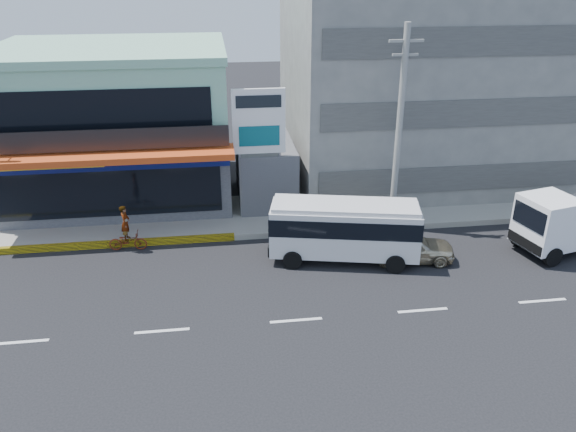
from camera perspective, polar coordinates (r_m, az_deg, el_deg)
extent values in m
plane|color=black|center=(21.64, 0.83, -10.56)|extent=(120.00, 120.00, 0.00)
cube|color=gray|center=(30.65, 7.48, 0.66)|extent=(70.00, 5.00, 0.30)
cube|color=#3F3F43|center=(33.62, -16.49, 5.40)|extent=(12.00, 10.00, 4.00)
cube|color=#85BDA3|center=(32.60, -17.33, 12.04)|extent=(12.00, 10.00, 4.00)
cube|color=#C74317|center=(27.53, -18.56, 5.70)|extent=(12.40, 1.80, 0.30)
cube|color=navy|center=(28.40, -18.17, 5.14)|extent=(12.00, 0.12, 0.80)
cube|color=black|center=(28.93, -17.78, 2.36)|extent=(11.00, 0.06, 2.60)
cube|color=gray|center=(35.32, 13.91, 14.97)|extent=(16.00, 12.00, 14.00)
cube|color=#3F3F43|center=(31.50, -2.38, 4.66)|extent=(3.00, 6.00, 3.50)
cylinder|color=slate|center=(29.98, -2.25, 7.30)|extent=(1.50, 1.50, 0.15)
cylinder|color=gray|center=(28.27, -4.92, 5.46)|extent=(0.16, 0.16, 6.50)
cylinder|color=gray|center=(28.43, -0.87, 5.65)|extent=(0.16, 0.16, 6.50)
cube|color=white|center=(27.74, -2.98, 9.57)|extent=(2.60, 0.18, 3.20)
cylinder|color=#999993|center=(27.41, 11.18, 8.30)|extent=(0.30, 0.30, 10.00)
cube|color=#999993|center=(26.58, 11.94, 17.02)|extent=(1.60, 0.12, 0.12)
cube|color=#999993|center=(26.66, 11.83, 15.75)|extent=(1.20, 0.10, 0.10)
cube|color=silver|center=(25.17, 5.75, -1.39)|extent=(6.84, 3.42, 2.15)
cube|color=black|center=(24.99, 5.79, -0.52)|extent=(6.89, 3.47, 0.80)
cube|color=silver|center=(24.68, 5.86, 1.06)|extent=(6.61, 3.19, 0.19)
cylinder|color=black|center=(24.79, 0.46, -4.48)|extent=(0.88, 0.44, 0.84)
cylinder|color=black|center=(26.60, 0.79, -2.34)|extent=(0.88, 0.44, 0.84)
cylinder|color=black|center=(24.91, 10.85, -4.81)|extent=(0.88, 0.44, 0.84)
cylinder|color=black|center=(26.72, 10.45, -2.66)|extent=(0.88, 0.44, 0.84)
imported|color=beige|center=(25.91, 12.08, -3.01)|extent=(4.32, 2.23, 1.41)
cube|color=white|center=(27.98, 24.81, -0.54)|extent=(2.60, 2.60, 2.34)
cylinder|color=black|center=(27.60, 25.31, -3.78)|extent=(0.94, 0.47, 0.90)
cylinder|color=black|center=(28.87, 22.48, -2.02)|extent=(0.94, 0.47, 0.90)
cylinder|color=black|center=(31.14, 27.00, -0.96)|extent=(0.94, 0.47, 0.90)
imported|color=#5F1F0D|center=(27.38, -15.96, -2.45)|extent=(1.79, 0.73, 0.92)
imported|color=#66594C|center=(26.98, -16.19, -0.66)|extent=(0.44, 0.64, 1.69)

